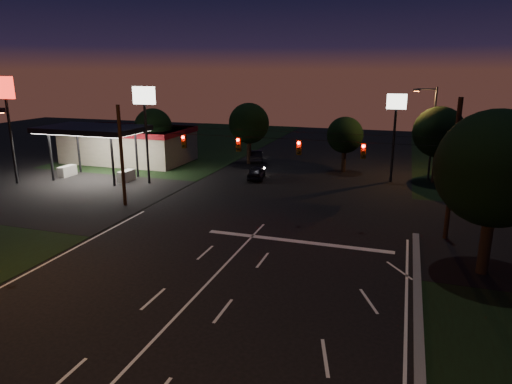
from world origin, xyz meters
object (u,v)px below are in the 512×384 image
at_px(car_oncoming_a, 256,172).
at_px(utility_pole_right, 445,239).
at_px(car_oncoming_b, 256,156).
at_px(tree_right_near, 496,169).

bearing_deg(car_oncoming_a, utility_pole_right, 133.45).
bearing_deg(car_oncoming_a, car_oncoming_b, -83.06).
height_order(utility_pole_right, car_oncoming_b, utility_pole_right).
bearing_deg(car_oncoming_b, utility_pole_right, 117.43).
relative_size(tree_right_near, car_oncoming_a, 2.27).
xyz_separation_m(utility_pole_right, car_oncoming_a, (-16.82, 12.01, 0.66)).
distance_m(utility_pole_right, tree_right_near, 7.61).
relative_size(tree_right_near, car_oncoming_b, 2.19).
xyz_separation_m(utility_pole_right, car_oncoming_b, (-19.67, 20.77, 0.66)).
relative_size(car_oncoming_a, car_oncoming_b, 0.97).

